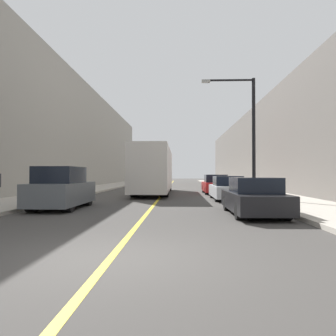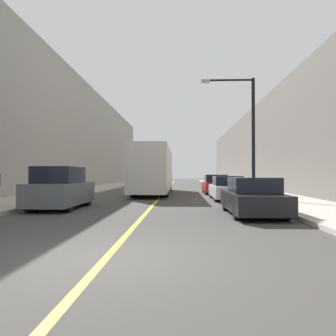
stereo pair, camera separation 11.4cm
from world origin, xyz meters
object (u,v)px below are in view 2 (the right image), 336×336
bus (154,170)px  car_right_mid (227,189)px  car_right_far (215,185)px  parked_suv_left (61,189)px  street_lamp_right (248,128)px  car_right_near (252,198)px

bus → car_right_mid: (4.89, -5.99, -1.24)m
car_right_mid → car_right_far: size_ratio=0.99×
bus → parked_suv_left: (-3.33, -11.31, -1.02)m
car_right_mid → street_lamp_right: 3.84m
parked_suv_left → car_right_near: (8.18, -1.95, -0.22)m
parked_suv_left → street_lamp_right: street_lamp_right is taller
car_right_near → car_right_far: car_right_far is taller
street_lamp_right → car_right_near: bearing=-100.1°
bus → street_lamp_right: bearing=-48.0°
car_right_mid → parked_suv_left: bearing=-147.1°
street_lamp_right → parked_suv_left: bearing=-153.7°
bus → parked_suv_left: bus is taller
parked_suv_left → car_right_mid: parked_suv_left is taller
car_right_near → street_lamp_right: size_ratio=0.66×
car_right_near → car_right_mid: car_right_mid is taller
car_right_far → car_right_mid: bearing=-89.6°
car_right_mid → street_lamp_right: street_lamp_right is taller
car_right_mid → street_lamp_right: size_ratio=0.67×
bus → car_right_mid: 7.84m
parked_suv_left → street_lamp_right: size_ratio=0.64×
bus → car_right_near: size_ratio=2.78×
car_right_far → street_lamp_right: 7.84m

